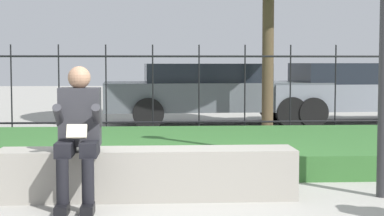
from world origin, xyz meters
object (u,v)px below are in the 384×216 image
at_px(stone_bench, 148,176).
at_px(car_parked_right, 353,91).
at_px(car_parked_center, 213,91).
at_px(person_seated_reader, 79,129).

relative_size(stone_bench, car_parked_right, 0.68).
bearing_deg(car_parked_center, stone_bench, -102.80).
distance_m(person_seated_reader, car_parked_center, 7.90).
bearing_deg(car_parked_right, car_parked_center, 179.72).
relative_size(stone_bench, person_seated_reader, 2.23).
relative_size(person_seated_reader, car_parked_right, 0.30).
xyz_separation_m(person_seated_reader, car_parked_right, (5.08, 7.89, -0.01)).
bearing_deg(car_parked_center, car_parked_right, 1.73).
relative_size(car_parked_right, car_parked_center, 0.89).
distance_m(person_seated_reader, car_parked_right, 9.38).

